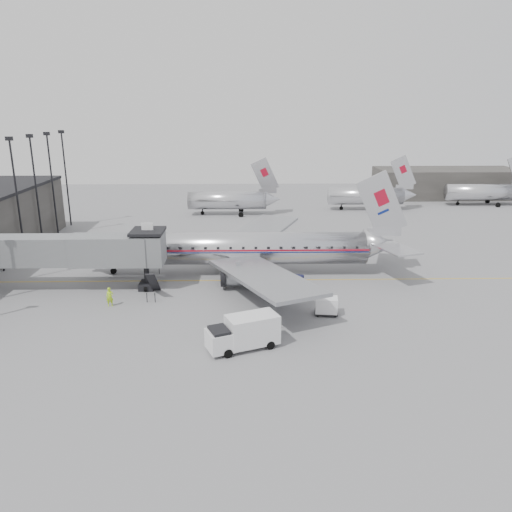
# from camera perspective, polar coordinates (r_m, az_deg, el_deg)

# --- Properties ---
(ground) EXTENTS (160.00, 160.00, 0.00)m
(ground) POSITION_cam_1_polar(r_m,az_deg,el_deg) (50.49, -2.58, -5.05)
(ground) COLOR slate
(ground) RESTS_ON ground
(hangar) EXTENTS (30.00, 12.00, 6.00)m
(hangar) POSITION_cam_1_polar(r_m,az_deg,el_deg) (116.58, 20.99, 7.81)
(hangar) COLOR #353330
(hangar) RESTS_ON ground
(apron_line) EXTENTS (60.00, 0.15, 0.01)m
(apron_line) POSITION_cam_1_polar(r_m,az_deg,el_deg) (56.12, 0.61, -2.77)
(apron_line) COLOR gold
(apron_line) RESTS_ON ground
(jet_bridge) EXTENTS (21.00, 6.20, 7.10)m
(jet_bridge) POSITION_cam_1_polar(r_m,az_deg,el_deg) (55.56, -20.00, 0.52)
(jet_bridge) COLOR #5C5E61
(jet_bridge) RESTS_ON ground
(floodlight_masts) EXTENTS (0.90, 42.25, 15.25)m
(floodlight_masts) POSITION_cam_1_polar(r_m,az_deg,el_deg) (67.23, -26.71, 6.07)
(floodlight_masts) COLOR black
(floodlight_masts) RESTS_ON ground
(distant_aircraft_near) EXTENTS (16.39, 3.20, 10.26)m
(distant_aircraft_near) POSITION_cam_1_polar(r_m,az_deg,el_deg) (90.37, -3.19, 6.45)
(distant_aircraft_near) COLOR silver
(distant_aircraft_near) RESTS_ON ground
(distant_aircraft_mid) EXTENTS (16.39, 3.20, 10.26)m
(distant_aircraft_mid) POSITION_cam_1_polar(r_m,az_deg,el_deg) (97.03, 12.53, 6.78)
(distant_aircraft_mid) COLOR silver
(distant_aircraft_mid) RESTS_ON ground
(distant_aircraft_far) EXTENTS (16.39, 3.20, 10.26)m
(distant_aircraft_far) POSITION_cam_1_polar(r_m,az_deg,el_deg) (108.87, 24.49, 6.73)
(distant_aircraft_far) COLOR silver
(distant_aircraft_far) RESTS_ON ground
(airliner) EXTENTS (37.99, 35.24, 12.02)m
(airliner) POSITION_cam_1_polar(r_m,az_deg,el_deg) (57.56, -1.69, 0.88)
(airliner) COLOR silver
(airliner) RESTS_ON ground
(service_van) EXTENTS (6.15, 4.19, 2.70)m
(service_van) POSITION_cam_1_polar(r_m,az_deg,el_deg) (40.28, -1.41, -8.67)
(service_van) COLOR silver
(service_van) RESTS_ON ground
(baggage_cart_navy) EXTENTS (2.84, 2.56, 1.83)m
(baggage_cart_navy) POSITION_cam_1_polar(r_m,az_deg,el_deg) (52.22, 4.06, -3.19)
(baggage_cart_navy) COLOR black
(baggage_cart_navy) RESTS_ON ground
(baggage_cart_white) EXTENTS (2.31, 1.88, 1.66)m
(baggage_cart_white) POSITION_cam_1_polar(r_m,az_deg,el_deg) (47.22, 8.05, -5.63)
(baggage_cart_white) COLOR white
(baggage_cart_white) RESTS_ON ground
(ramp_worker) EXTENTS (0.76, 0.56, 1.90)m
(ramp_worker) POSITION_cam_1_polar(r_m,az_deg,el_deg) (50.65, -16.37, -4.52)
(ramp_worker) COLOR #ABE31A
(ramp_worker) RESTS_ON ground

